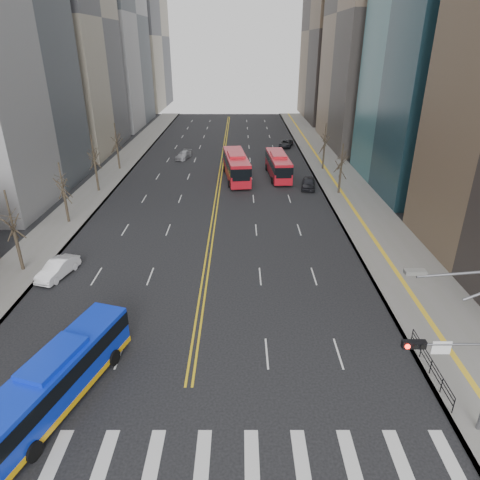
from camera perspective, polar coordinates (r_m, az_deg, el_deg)
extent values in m
plane|color=black|center=(23.00, -8.40, -27.56)|extent=(220.00, 220.00, 0.00)
cube|color=slate|center=(63.24, 13.39, 7.53)|extent=(7.00, 130.00, 0.15)
cube|color=slate|center=(64.56, -17.71, 7.37)|extent=(5.00, 130.00, 0.15)
cube|color=silver|center=(25.42, -29.16, -24.73)|extent=(0.70, 4.00, 0.01)
cube|color=silver|center=(24.47, -23.78, -25.76)|extent=(0.70, 4.00, 0.01)
cube|color=silver|center=(23.71, -17.93, -26.65)|extent=(0.70, 4.00, 0.01)
cube|color=silver|center=(23.18, -11.66, -27.32)|extent=(0.70, 4.00, 0.01)
cube|color=silver|center=(22.87, -5.09, -27.71)|extent=(0.70, 4.00, 0.01)
cube|color=silver|center=(22.81, 1.61, -27.80)|extent=(0.70, 4.00, 0.01)
cube|color=silver|center=(22.99, 8.27, -27.56)|extent=(0.70, 4.00, 0.01)
cube|color=silver|center=(23.41, 14.71, -27.03)|extent=(0.70, 4.00, 0.01)
cube|color=silver|center=(24.05, 20.79, -26.25)|extent=(0.70, 4.00, 0.01)
cube|color=silver|center=(24.90, 26.43, -25.28)|extent=(0.70, 4.00, 0.01)
cube|color=gold|center=(71.26, -2.60, 10.03)|extent=(0.15, 100.00, 0.01)
cube|color=gold|center=(71.25, -2.27, 10.04)|extent=(0.15, 100.00, 0.01)
cube|color=gray|center=(86.87, -25.62, 25.21)|extent=(22.00, 22.00, 44.00)
cube|color=gray|center=(111.98, -19.23, 26.59)|extent=(20.00, 26.00, 48.00)
cube|color=gray|center=(89.18, 19.81, 26.65)|extent=(20.00, 26.00, 46.00)
cube|color=gray|center=(142.50, -14.32, 24.86)|extent=(18.00, 30.00, 40.00)
cube|color=brown|center=(119.75, 13.93, 25.52)|extent=(18.00, 30.00, 42.00)
cylinder|color=slate|center=(22.58, 26.87, -12.30)|extent=(4.50, 0.12, 0.12)
cube|color=black|center=(21.79, 22.18, -12.75)|extent=(1.10, 0.28, 0.38)
cylinder|color=#FF190C|center=(21.55, 21.44, -13.08)|extent=(0.24, 0.08, 0.24)
cylinder|color=black|center=(21.67, 22.33, -13.00)|extent=(0.24, 0.08, 0.24)
cylinder|color=black|center=(21.80, 23.20, -12.92)|extent=(0.24, 0.08, 0.24)
cube|color=white|center=(22.41, 25.25, -12.87)|extent=(0.90, 0.06, 0.70)
cube|color=#999993|center=(19.60, 22.31, -3.98)|extent=(0.90, 0.35, 0.18)
cube|color=black|center=(28.46, 24.25, -14.41)|extent=(0.04, 6.00, 0.04)
cylinder|color=black|center=(26.78, 26.59, -19.17)|extent=(0.06, 0.06, 1.00)
cylinder|color=black|center=(27.75, 25.27, -17.11)|extent=(0.06, 0.06, 1.00)
cylinder|color=black|center=(28.76, 24.07, -15.19)|extent=(0.06, 0.06, 1.00)
cylinder|color=black|center=(29.82, 22.97, -13.39)|extent=(0.06, 0.06, 1.00)
cylinder|color=black|center=(30.91, 21.97, -11.72)|extent=(0.06, 0.06, 1.00)
cylinder|color=#2F261D|center=(41.24, -27.41, -1.26)|extent=(0.28, 0.28, 3.90)
cylinder|color=#2F261D|center=(50.49, -22.14, 4.05)|extent=(0.28, 0.28, 3.60)
cylinder|color=#2F261D|center=(60.24, -18.55, 7.98)|extent=(0.28, 0.28, 4.00)
cylinder|color=#2F261D|center=(70.42, -15.91, 10.54)|extent=(0.28, 0.28, 3.80)
cylinder|color=#2F261D|center=(57.77, 13.15, 7.67)|extent=(0.28, 0.28, 3.50)
cylinder|color=#2F261D|center=(69.06, 11.06, 10.73)|extent=(0.28, 0.28, 3.75)
cube|color=#0E2ED5|center=(26.24, -23.15, -16.59)|extent=(5.35, 11.05, 2.55)
cube|color=black|center=(25.91, -23.34, -15.71)|extent=(5.42, 11.09, 0.93)
cube|color=#0E2ED5|center=(25.39, -23.67, -14.23)|extent=(2.85, 4.17, 0.40)
cube|color=#FFB50D|center=(26.92, -22.75, -18.33)|extent=(5.42, 11.09, 0.35)
cylinder|color=black|center=(24.66, -25.85, -24.03)|extent=(0.58, 1.04, 1.00)
cylinder|color=black|center=(29.53, -20.28, -13.67)|extent=(0.58, 1.04, 1.00)
cylinder|color=black|center=(28.38, -16.48, -14.82)|extent=(0.58, 1.04, 1.00)
cube|color=red|center=(62.75, -0.51, 9.84)|extent=(4.18, 12.38, 3.18)
cube|color=black|center=(62.60, -0.51, 10.37)|extent=(4.24, 12.41, 1.13)
cube|color=red|center=(62.33, -0.52, 11.34)|extent=(2.69, 4.48, 0.40)
cylinder|color=black|center=(59.30, -1.43, 7.49)|extent=(0.42, 1.03, 1.00)
cylinder|color=black|center=(59.61, 1.24, 7.58)|extent=(0.42, 1.03, 1.00)
cylinder|color=black|center=(66.73, -2.07, 9.46)|extent=(0.42, 1.03, 1.00)
cylinder|color=black|center=(67.00, 0.31, 9.54)|extent=(0.42, 1.03, 1.00)
cube|color=red|center=(64.13, 5.11, 9.92)|extent=(3.15, 11.11, 2.84)
cube|color=black|center=(63.99, 5.13, 10.40)|extent=(3.21, 11.13, 1.02)
cube|color=red|center=(63.75, 5.16, 11.24)|extent=(2.22, 3.95, 0.40)
cylinder|color=black|center=(60.95, 4.36, 7.91)|extent=(0.36, 1.02, 1.00)
cylinder|color=black|center=(61.33, 6.70, 7.92)|extent=(0.36, 1.02, 1.00)
cylinder|color=black|center=(67.65, 3.59, 9.64)|extent=(0.36, 1.02, 1.00)
cylinder|color=black|center=(67.99, 5.70, 9.64)|extent=(0.36, 1.02, 1.00)
imported|color=white|center=(39.46, -23.14, -3.53)|extent=(2.65, 4.66, 1.45)
imported|color=black|center=(59.46, 9.13, 7.50)|extent=(2.52, 4.71, 1.53)
imported|color=#9B9BA0|center=(75.36, -7.52, 11.16)|extent=(2.81, 4.72, 1.28)
imported|color=black|center=(84.14, 6.15, 12.67)|extent=(3.40, 5.16, 1.32)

